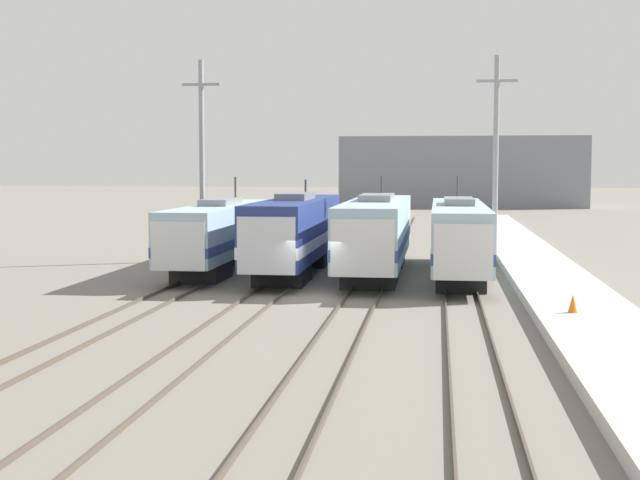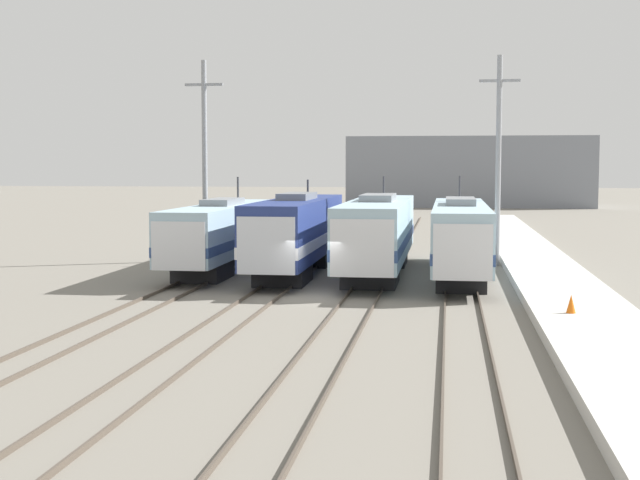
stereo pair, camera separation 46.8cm
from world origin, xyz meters
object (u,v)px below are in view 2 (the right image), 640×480
locomotive_center_right (377,234)px  catenary_tower_left (205,158)px  locomotive_center_left (296,233)px  traffic_cone (571,304)px  locomotive_far_right (460,237)px  catenary_tower_right (498,157)px  locomotive_far_left (220,234)px

locomotive_center_right → catenary_tower_left: (-10.96, 5.70, 4.08)m
locomotive_center_left → traffic_cone: 18.45m
locomotive_far_right → catenary_tower_right: (2.21, 6.28, 4.15)m
locomotive_center_left → catenary_tower_left: size_ratio=1.38×
locomotive_far_right → catenary_tower_right: size_ratio=1.49×
locomotive_far_left → catenary_tower_left: 7.08m
locomotive_center_right → catenary_tower_right: 9.59m
locomotive_far_right → catenary_tower_left: (-15.29, 6.28, 4.15)m
locomotive_far_left → locomotive_far_right: locomotive_far_right is taller
catenary_tower_left → catenary_tower_right: (17.51, 0.00, 0.00)m
locomotive_center_right → catenary_tower_right: size_ratio=1.49×
locomotive_far_left → traffic_cone: size_ratio=24.37×
locomotive_center_left → catenary_tower_right: catenary_tower_right is taller
locomotive_center_right → locomotive_far_right: (4.33, -0.58, -0.07)m
catenary_tower_left → locomotive_far_right: bearing=-22.3°
catenary_tower_right → locomotive_center_right: bearing=-138.9°
traffic_cone → locomotive_far_left: bearing=139.7°
locomotive_far_right → locomotive_center_left: bearing=178.2°
locomotive_far_right → locomotive_center_right: bearing=172.4°
locomotive_far_left → catenary_tower_right: 16.62m
locomotive_center_right → catenary_tower_left: bearing=152.5°
catenary_tower_left → catenary_tower_right: bearing=0.0°
locomotive_center_right → traffic_cone: locomotive_center_right is taller
locomotive_center_right → traffic_cone: bearing=-59.3°
locomotive_far_left → locomotive_center_left: 4.41m
locomotive_center_left → locomotive_far_right: bearing=-1.8°
locomotive_far_left → catenary_tower_right: bearing=18.9°
locomotive_center_left → locomotive_center_right: 4.34m
locomotive_far_left → catenary_tower_right: size_ratio=1.37×
traffic_cone → catenary_tower_right: bearing=94.8°
locomotive_far_left → locomotive_center_right: 8.68m
locomotive_far_left → locomotive_center_left: size_ratio=0.99×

